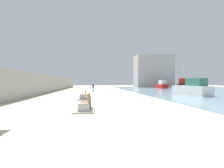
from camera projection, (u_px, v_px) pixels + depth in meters
ground_plane at (96, 93)px, 24.91m from camera, size 120.00×120.00×0.00m
seawall at (44, 84)px, 24.05m from camera, size 0.80×64.00×2.72m
bench_near at (86, 107)px, 9.44m from camera, size 1.21×2.16×0.98m
bench_far at (83, 97)px, 15.68m from camera, size 1.20×2.15×0.98m
person_walking at (93, 87)px, 26.80m from camera, size 0.27×0.51×1.54m
boat_far_left at (161, 85)px, 43.52m from camera, size 1.85×4.59×2.14m
boat_far_right at (183, 85)px, 36.43m from camera, size 5.06×6.36×5.45m
boat_mid_bay at (192, 89)px, 19.91m from camera, size 2.94×5.00×2.04m
harbor_building at (153, 71)px, 54.86m from camera, size 12.00×6.00×10.45m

